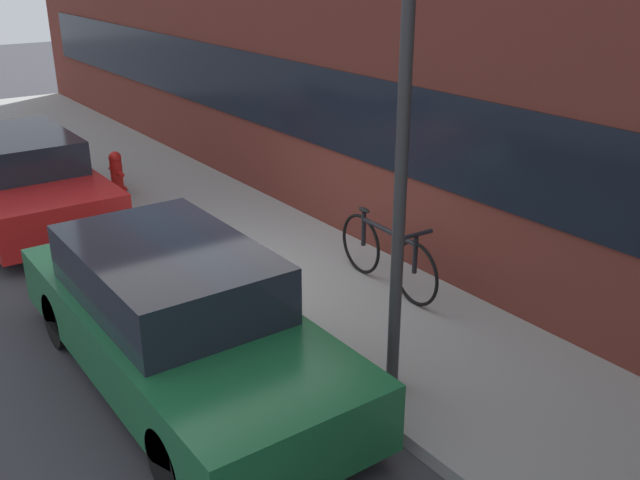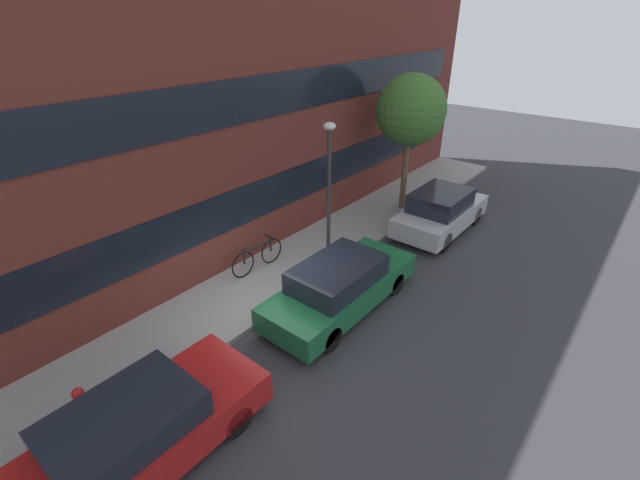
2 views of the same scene
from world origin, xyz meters
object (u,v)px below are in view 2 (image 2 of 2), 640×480
object	(u,v)px
fire_hydrant	(81,403)
bicycle	(258,256)
parked_car_green	(340,286)
lamp_post	(329,179)
parked_car_silver	(441,211)
street_tree	(411,110)
parked_car_red	(137,435)

from	to	relation	value
fire_hydrant	bicycle	world-z (taller)	bicycle
parked_car_green	lamp_post	size ratio (longest dim) A/B	1.10
parked_car_silver	bicycle	distance (m)	6.34
lamp_post	street_tree	bearing A→B (deg)	3.65
parked_car_silver	street_tree	distance (m)	3.50
bicycle	parked_car_green	bearing A→B (deg)	-83.68
bicycle	fire_hydrant	bearing A→B (deg)	-164.62
parked_car_red	street_tree	world-z (taller)	street_tree
parked_car_red	bicycle	size ratio (longest dim) A/B	2.37
parked_car_silver	fire_hydrant	world-z (taller)	parked_car_silver
street_tree	parked_car_green	bearing A→B (deg)	-163.87
fire_hydrant	bicycle	bearing A→B (deg)	12.68
lamp_post	bicycle	bearing A→B (deg)	140.98
street_tree	lamp_post	xyz separation A→B (m)	(-4.77, -0.30, -0.99)
parked_car_silver	bicycle	size ratio (longest dim) A/B	2.20
parked_car_green	street_tree	distance (m)	7.08
lamp_post	parked_car_silver	bearing A→B (deg)	-19.60
fire_hydrant	bicycle	size ratio (longest dim) A/B	0.38
fire_hydrant	street_tree	xyz separation A→B (m)	(11.76, 0.26, 3.18)
parked_car_red	lamp_post	xyz separation A→B (m)	(6.77, 1.48, 2.00)
parked_car_silver	bicycle	world-z (taller)	parked_car_silver
bicycle	lamp_post	distance (m)	2.91
bicycle	parked_car_silver	bearing A→B (deg)	-22.96
parked_car_silver	lamp_post	bearing A→B (deg)	160.40
parked_car_red	parked_car_green	xyz separation A→B (m)	(5.38, 0.00, 0.01)
parked_car_red	parked_car_green	bearing A→B (deg)	0.00
fire_hydrant	lamp_post	size ratio (longest dim) A/B	0.17
bicycle	lamp_post	world-z (taller)	lamp_post
parked_car_green	lamp_post	world-z (taller)	lamp_post
parked_car_red	parked_car_green	world-z (taller)	parked_car_green
parked_car_green	parked_car_red	bearing A→B (deg)	-180.00
street_tree	fire_hydrant	bearing A→B (deg)	-178.75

